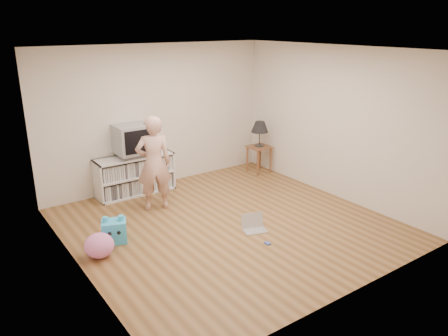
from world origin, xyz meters
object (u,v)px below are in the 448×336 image
table_lamp (260,127)px  person (154,164)px  dvd_deck (133,154)px  plush_pink (99,245)px  side_table (259,153)px  media_unit (135,175)px  laptop (254,225)px  crt_tv (132,139)px  plush_blue (114,231)px

table_lamp → person: size_ratio=0.33×
dvd_deck → plush_pink: (-1.34, -1.82, -0.57)m
side_table → table_lamp: size_ratio=1.07×
media_unit → laptop: size_ratio=3.44×
table_lamp → crt_tv: bearing=171.9°
crt_tv → side_table: 2.67m
person → media_unit: bearing=-74.4°
plush_blue → plush_pink: size_ratio=1.05×
side_table → dvd_deck: bearing=171.8°
dvd_deck → side_table: bearing=-8.2°
dvd_deck → plush_pink: dvd_deck is taller
table_lamp → plush_pink: table_lamp is taller
table_lamp → person: bearing=-169.9°
plush_pink → dvd_deck: bearing=53.8°
media_unit → laptop: 2.54m
crt_tv → plush_blue: bearing=-123.5°
laptop → plush_blue: plush_blue is taller
crt_tv → laptop: size_ratio=1.48×
crt_tv → plush_blue: size_ratio=1.47×
laptop → dvd_deck: bearing=126.7°
media_unit → table_lamp: table_lamp is taller
laptop → media_unit: bearing=126.6°
person → plush_blue: bearing=51.8°
table_lamp → laptop: bearing=-131.1°
plush_blue → table_lamp: bearing=39.3°
media_unit → person: size_ratio=0.89×
dvd_deck → table_lamp: bearing=-8.2°
laptop → plush_pink: plush_pink is taller
plush_pink → plush_blue: bearing=41.9°
table_lamp → plush_blue: (-3.58, -1.17, -0.78)m
crt_tv → table_lamp: 2.60m
media_unit → person: bearing=-90.9°
plush_blue → media_unit: bearing=78.1°
media_unit → plush_pink: bearing=-126.0°
dvd_deck → plush_blue: (-1.01, -1.54, -0.57)m
laptop → plush_blue: bearing=173.1°
crt_tv → laptop: crt_tv is taller
dvd_deck → person: (-0.01, -0.83, 0.05)m
media_unit → crt_tv: bearing=-90.0°
dvd_deck → crt_tv: crt_tv is taller
media_unit → table_lamp: bearing=-8.5°
laptop → table_lamp: bearing=66.4°
media_unit → table_lamp: size_ratio=2.72×
media_unit → side_table: (2.57, -0.39, 0.07)m
side_table → plush_blue: bearing=-162.0°
dvd_deck → table_lamp: (2.57, -0.37, 0.21)m
table_lamp → plush_blue: 3.85m
plush_pink → side_table: bearing=20.4°
person → plush_pink: (-1.32, -0.99, -0.62)m
table_lamp → plush_pink: (-3.91, -1.45, -0.78)m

